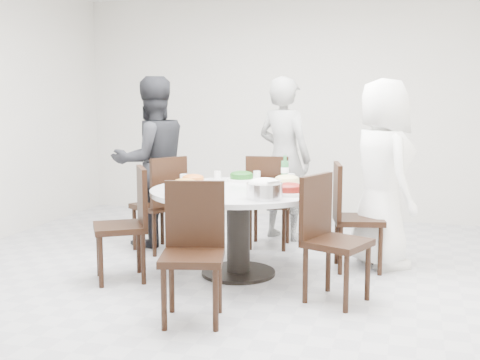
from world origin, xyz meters
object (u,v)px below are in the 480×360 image
(soup_bowl, at_px, (185,190))
(beverage_bottle, at_px, (285,168))
(chair_ne, at_px, (359,217))
(chair_n, at_px, (269,201))
(chair_se, at_px, (337,240))
(diner_left, at_px, (152,162))
(chair_nw, at_px, (158,204))
(diner_middle, at_px, (284,159))
(chair_sw, at_px, (120,225))
(chair_s, at_px, (192,254))
(diner_right, at_px, (382,174))
(dining_table, at_px, (238,232))
(rice_bowl, at_px, (264,191))

(soup_bowl, distance_m, beverage_bottle, 1.16)
(chair_ne, height_order, chair_n, same)
(chair_n, height_order, chair_se, same)
(chair_se, relative_size, diner_left, 0.55)
(chair_nw, bearing_deg, diner_middle, 158.63)
(chair_sw, height_order, diner_left, diner_left)
(chair_s, height_order, diner_right, diner_right)
(dining_table, bearing_deg, diner_middle, 86.29)
(soup_bowl, bearing_deg, chair_s, -65.07)
(chair_nw, distance_m, diner_right, 2.19)
(chair_ne, height_order, diner_left, diner_left)
(chair_sw, bearing_deg, rice_bowl, 58.92)
(chair_ne, relative_size, chair_s, 1.00)
(chair_nw, height_order, diner_middle, diner_middle)
(chair_nw, height_order, diner_right, diner_right)
(beverage_bottle, bearing_deg, diner_middle, 102.55)
(chair_n, relative_size, soup_bowl, 3.42)
(beverage_bottle, bearing_deg, rice_bowl, -87.23)
(diner_right, height_order, soup_bowl, diner_right)
(chair_ne, distance_m, diner_middle, 1.38)
(chair_s, bearing_deg, diner_middle, 73.90)
(chair_ne, relative_size, beverage_bottle, 3.89)
(diner_right, bearing_deg, soup_bowl, 95.14)
(chair_sw, height_order, chair_s, same)
(chair_se, relative_size, rice_bowl, 3.37)
(dining_table, height_order, soup_bowl, soup_bowl)
(diner_middle, bearing_deg, chair_ne, 154.90)
(chair_ne, bearing_deg, beverage_bottle, 67.85)
(chair_se, distance_m, diner_right, 1.18)
(chair_s, bearing_deg, rice_bowl, 52.04)
(chair_nw, relative_size, chair_sw, 1.00)
(diner_left, height_order, beverage_bottle, diner_left)
(rice_bowl, bearing_deg, dining_table, 128.81)
(dining_table, height_order, chair_ne, chair_ne)
(chair_nw, xyz_separation_m, soup_bowl, (0.68, -0.99, 0.32))
(chair_n, height_order, chair_sw, same)
(chair_s, relative_size, diner_left, 0.55)
(diner_left, xyz_separation_m, beverage_bottle, (1.44, -0.23, 0.01))
(chair_se, distance_m, diner_left, 2.44)
(chair_s, xyz_separation_m, diner_middle, (0.08, 2.57, 0.39))
(chair_n, relative_size, diner_left, 0.55)
(diner_left, height_order, soup_bowl, diner_left)
(chair_se, distance_m, soup_bowl, 1.26)
(chair_n, distance_m, diner_right, 1.25)
(diner_left, relative_size, soup_bowl, 6.25)
(rice_bowl, distance_m, beverage_bottle, 0.97)
(chair_ne, xyz_separation_m, diner_left, (-2.14, 0.35, 0.39))
(chair_nw, bearing_deg, chair_s, 61.04)
(dining_table, relative_size, soup_bowl, 5.41)
(chair_ne, distance_m, rice_bowl, 1.12)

